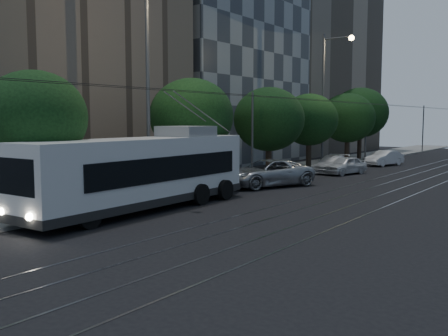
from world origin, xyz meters
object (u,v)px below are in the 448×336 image
car_white_a (345,165)px  car_white_c (384,158)px  pickup_silver (267,173)px  streetlamp_far (328,89)px  trolleybus (144,172)px  car_white_b (332,164)px  streetlamp_near (154,68)px  car_white_d (378,157)px

car_white_a → car_white_c: (0.00, 8.98, -0.01)m
pickup_silver → streetlamp_far: 13.23m
trolleybus → pickup_silver: trolleybus is taller
car_white_a → streetlamp_far: bearing=151.7°
car_white_b → streetlamp_near: (-1.39, -18.44, 6.14)m
car_white_b → car_white_c: bearing=72.4°
pickup_silver → streetlamp_near: (-1.55, -8.40, 5.98)m
pickup_silver → car_white_c: bearing=109.3°
streetlamp_near → streetlamp_far: size_ratio=1.02×
pickup_silver → streetlamp_near: streetlamp_near is taller
pickup_silver → streetlamp_far: size_ratio=0.54×
pickup_silver → car_white_d: bearing=112.8°
car_white_d → streetlamp_far: 10.36m
car_white_d → car_white_b: bearing=-78.3°
car_white_a → streetlamp_far: (-2.57, 2.25, 6.00)m
pickup_silver → car_white_a: pickup_silver is taller
streetlamp_near → streetlamp_far: bearing=89.7°
car_white_b → streetlamp_far: size_ratio=0.43×
trolleybus → pickup_silver: (0.28, 10.40, -0.94)m
car_white_a → car_white_c: size_ratio=0.98×
trolleybus → streetlamp_near: 5.57m
streetlamp_near → streetlamp_far: 20.18m
car_white_b → car_white_c: size_ratio=1.15×
car_white_b → car_white_c: (1.28, 8.48, -0.01)m
car_white_d → streetlamp_far: streetlamp_far is taller
car_white_d → streetlamp_near: size_ratio=0.32×
pickup_silver → car_white_a: 9.60m
car_white_a → streetlamp_near: bearing=-85.6°
trolleybus → streetlamp_near: streetlamp_near is taller
streetlamp_far → streetlamp_near: bearing=-90.3°
car_white_a → car_white_b: (-1.28, 0.50, -0.00)m
car_white_b → pickup_silver: bearing=-98.1°
car_white_c → streetlamp_far: bearing=-95.7°
pickup_silver → streetlamp_far: bearing=119.8°
trolleybus → car_white_b: trolleybus is taller
car_white_c → car_white_d: 1.90m
car_white_a → streetlamp_far: streetlamp_far is taller
trolleybus → pickup_silver: bearing=86.4°
trolleybus → car_white_a: 20.02m
streetlamp_far → car_white_c: bearing=69.1°
car_white_a → car_white_d: 10.56m
streetlamp_near → streetlamp_far: streetlamp_near is taller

